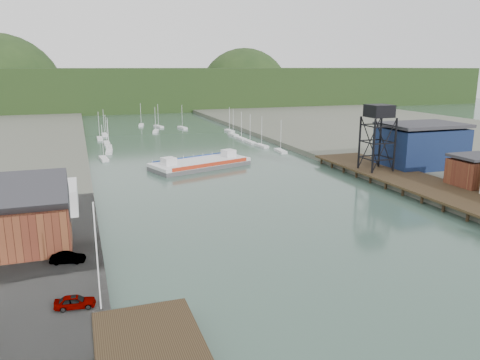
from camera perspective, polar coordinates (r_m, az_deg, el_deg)
ground at (r=57.67m, az=20.43°, el=-15.24°), size 600.00×600.00×0.00m
west_quay at (r=64.14m, az=-23.37°, el=-11.69°), size 16.00×80.00×1.60m
west_stage at (r=46.52m, az=-10.59°, el=-20.79°), size 10.00×18.00×1.80m
east_pier at (r=112.04m, az=20.77°, el=-0.21°), size 14.00×70.00×2.45m
harbor_building at (r=71.81m, az=-24.84°, el=-4.62°), size 12.20×8.20×8.90m
white_shed at (r=91.76m, az=-24.81°, el=-2.27°), size 18.00×12.00×4.50m
flagpole at (r=51.96m, az=-17.03°, el=-8.94°), size 0.16×0.16×12.00m
lift_tower at (r=118.76m, az=16.58°, el=7.59°), size 6.50×6.50×16.00m
blue_shed at (r=130.57m, az=21.21°, el=3.93°), size 20.50×14.50×11.30m
marina_sailboats at (r=181.82m, az=-8.14°, el=5.08°), size 57.71×92.65×0.90m
distant_hills at (r=341.24m, az=-14.25°, el=10.45°), size 500.00×120.00×80.00m
chain_ferry at (r=129.09m, az=-4.88°, el=2.02°), size 29.07×18.92×3.89m
car_west_a at (r=55.16m, az=-19.47°, el=-13.80°), size 4.44×2.13×1.46m
car_west_b at (r=66.97m, az=-20.26°, el=-8.88°), size 4.66×2.39×1.46m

